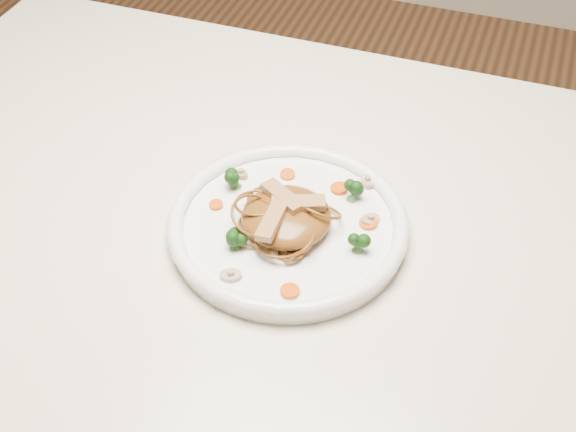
% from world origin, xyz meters
% --- Properties ---
extents(table, '(1.20, 0.80, 0.75)m').
position_xyz_m(table, '(0.00, 0.00, 0.65)').
color(table, beige).
rests_on(table, ground).
extents(plate, '(0.34, 0.34, 0.02)m').
position_xyz_m(plate, '(0.06, -0.04, 0.76)').
color(plate, white).
rests_on(plate, table).
extents(noodle_mound, '(0.14, 0.14, 0.04)m').
position_xyz_m(noodle_mound, '(0.06, -0.05, 0.78)').
color(noodle_mound, brown).
rests_on(noodle_mound, plate).
extents(chicken_a, '(0.07, 0.04, 0.01)m').
position_xyz_m(chicken_a, '(0.07, -0.04, 0.80)').
color(chicken_a, tan).
rests_on(chicken_a, noodle_mound).
extents(chicken_b, '(0.07, 0.05, 0.01)m').
position_xyz_m(chicken_b, '(0.05, -0.03, 0.80)').
color(chicken_b, tan).
rests_on(chicken_b, noodle_mound).
extents(chicken_c, '(0.02, 0.06, 0.01)m').
position_xyz_m(chicken_c, '(0.05, -0.08, 0.80)').
color(chicken_c, tan).
rests_on(chicken_c, noodle_mound).
extents(broccoli_0, '(0.03, 0.03, 0.03)m').
position_xyz_m(broccoli_0, '(0.12, 0.03, 0.78)').
color(broccoli_0, '#0D370B').
rests_on(broccoli_0, plate).
extents(broccoli_1, '(0.04, 0.04, 0.03)m').
position_xyz_m(broccoli_1, '(-0.03, 0.00, 0.78)').
color(broccoli_1, '#0D370B').
rests_on(broccoli_1, plate).
extents(broccoli_2, '(0.03, 0.03, 0.03)m').
position_xyz_m(broccoli_2, '(0.01, -0.10, 0.78)').
color(broccoli_2, '#0D370B').
rests_on(broccoli_2, plate).
extents(broccoli_3, '(0.03, 0.03, 0.03)m').
position_xyz_m(broccoli_3, '(0.15, -0.06, 0.78)').
color(broccoli_3, '#0D370B').
rests_on(broccoli_3, plate).
extents(carrot_0, '(0.02, 0.02, 0.00)m').
position_xyz_m(carrot_0, '(0.10, 0.04, 0.77)').
color(carrot_0, '#C23F07').
rests_on(carrot_0, plate).
extents(carrot_1, '(0.02, 0.02, 0.00)m').
position_xyz_m(carrot_1, '(-0.04, -0.04, 0.77)').
color(carrot_1, '#C23F07').
rests_on(carrot_1, plate).
extents(carrot_2, '(0.03, 0.03, 0.00)m').
position_xyz_m(carrot_2, '(0.15, -0.01, 0.77)').
color(carrot_2, '#C23F07').
rests_on(carrot_2, plate).
extents(carrot_3, '(0.03, 0.03, 0.00)m').
position_xyz_m(carrot_3, '(0.03, 0.04, 0.77)').
color(carrot_3, '#C23F07').
rests_on(carrot_3, plate).
extents(carrot_4, '(0.03, 0.03, 0.00)m').
position_xyz_m(carrot_4, '(0.10, -0.15, 0.77)').
color(carrot_4, '#C23F07').
rests_on(carrot_4, plate).
extents(mushroom_0, '(0.03, 0.03, 0.01)m').
position_xyz_m(mushroom_0, '(0.03, -0.15, 0.77)').
color(mushroom_0, tan).
rests_on(mushroom_0, plate).
extents(mushroom_1, '(0.04, 0.04, 0.01)m').
position_xyz_m(mushroom_1, '(0.15, -0.00, 0.77)').
color(mushroom_1, tan).
rests_on(mushroom_1, plate).
extents(mushroom_2, '(0.03, 0.03, 0.01)m').
position_xyz_m(mushroom_2, '(-0.03, 0.02, 0.77)').
color(mushroom_2, tan).
rests_on(mushroom_2, plate).
extents(mushroom_3, '(0.04, 0.04, 0.01)m').
position_xyz_m(mushroom_3, '(0.13, 0.06, 0.77)').
color(mushroom_3, tan).
rests_on(mushroom_3, plate).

